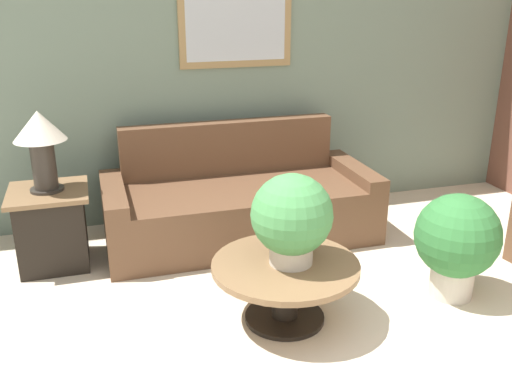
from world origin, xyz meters
TOP-DOWN VIEW (x-y plane):
  - wall_back at (-0.00, 3.23)m, footprint 7.66×0.09m
  - couch_main at (-0.20, 2.59)m, footprint 2.28×0.99m
  - coffee_table at (-0.26, 1.22)m, footprint 0.95×0.95m
  - side_table at (-1.73, 2.50)m, footprint 0.59×0.59m
  - table_lamp at (-1.73, 2.50)m, footprint 0.38×0.38m
  - potted_plant_on_table at (-0.22, 1.22)m, footprint 0.52×0.52m
  - potted_plant_floor at (0.98, 1.18)m, footprint 0.59×0.59m

SIDE VIEW (x-z plane):
  - coffee_table at x=-0.26m, z-range 0.09..0.51m
  - couch_main at x=-0.20m, z-range -0.17..0.77m
  - side_table at x=-1.73m, z-range 0.01..0.62m
  - potted_plant_floor at x=0.98m, z-range 0.05..0.81m
  - potted_plant_on_table at x=-0.22m, z-range 0.43..1.02m
  - table_lamp at x=-1.73m, z-range 0.72..1.33m
  - wall_back at x=0.00m, z-range 0.01..2.61m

